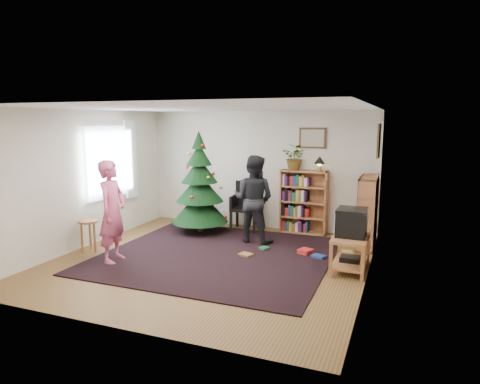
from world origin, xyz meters
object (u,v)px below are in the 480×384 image
(tv_stand, at_px, (350,249))
(crt_tv, at_px, (351,222))
(bookshelf_right, at_px, (368,211))
(person_standing, at_px, (112,212))
(stool, at_px, (88,228))
(table_lamp, at_px, (320,161))
(person_by_chair, at_px, (254,199))
(potted_plant, at_px, (295,157))
(christmas_tree, at_px, (200,191))
(picture_right, at_px, (379,141))
(armchair, at_px, (247,204))
(picture_back, at_px, (313,138))
(bookshelf_back, at_px, (304,201))

(tv_stand, distance_m, crt_tv, 0.43)
(bookshelf_right, bearing_deg, person_standing, 122.42)
(stool, distance_m, table_lamp, 4.55)
(person_by_chair, bearing_deg, table_lamp, -130.90)
(tv_stand, xyz_separation_m, stool, (-4.42, -0.74, 0.12))
(crt_tv, relative_size, stool, 0.85)
(bookshelf_right, distance_m, potted_plant, 1.84)
(christmas_tree, bearing_deg, picture_right, 2.72)
(armchair, relative_size, stool, 1.78)
(stool, bearing_deg, armchair, 51.30)
(person_by_chair, height_order, table_lamp, person_by_chair)
(picture_back, xyz_separation_m, person_by_chair, (-0.85, -1.16, -1.12))
(picture_back, height_order, bookshelf_right, picture_back)
(potted_plant, bearing_deg, tv_stand, -54.28)
(picture_right, bearing_deg, person_by_chair, -168.68)
(crt_tv, bearing_deg, picture_back, 117.28)
(armchair, relative_size, person_by_chair, 0.61)
(bookshelf_back, bearing_deg, picture_back, 48.19)
(picture_right, xyz_separation_m, bookshelf_back, (-1.45, 0.59, -1.29))
(stool, bearing_deg, bookshelf_back, 39.67)
(bookshelf_back, bearing_deg, table_lamp, 0.00)
(picture_back, height_order, person_standing, picture_back)
(christmas_tree, xyz_separation_m, crt_tv, (3.19, -1.18, -0.12))
(picture_back, bearing_deg, potted_plant, -157.17)
(picture_back, distance_m, picture_right, 1.51)
(tv_stand, relative_size, potted_plant, 1.76)
(person_by_chair, height_order, potted_plant, potted_plant)
(picture_back, distance_m, tv_stand, 2.84)
(tv_stand, bearing_deg, person_by_chair, 154.69)
(bookshelf_right, relative_size, person_standing, 0.77)
(picture_back, height_order, crt_tv, picture_back)
(picture_right, height_order, table_lamp, picture_right)
(armchair, distance_m, stool, 3.27)
(bookshelf_right, height_order, person_standing, person_standing)
(armchair, relative_size, table_lamp, 3.44)
(person_by_chair, bearing_deg, crt_tv, 158.90)
(bookshelf_back, distance_m, potted_plant, 0.92)
(picture_right, xyz_separation_m, person_standing, (-3.93, -2.35, -1.11))
(picture_back, relative_size, table_lamp, 1.85)
(armchair, height_order, potted_plant, potted_plant)
(stool, bearing_deg, picture_right, 24.07)
(armchair, xyz_separation_m, person_by_chair, (0.46, -0.89, 0.28))
(crt_tv, bearing_deg, stool, -170.44)
(armchair, bearing_deg, stool, -135.07)
(picture_right, bearing_deg, picture_back, 151.31)
(bookshelf_right, xyz_separation_m, potted_plant, (-1.51, 0.53, 0.90))
(bookshelf_back, height_order, crt_tv, bookshelf_back)
(picture_back, height_order, bookshelf_back, picture_back)
(armchair, bearing_deg, picture_right, -16.26)
(tv_stand, bearing_deg, stool, -170.44)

